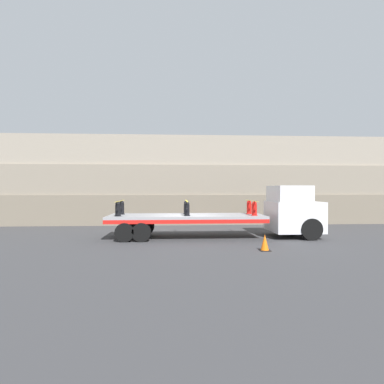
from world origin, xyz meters
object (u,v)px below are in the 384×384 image
flatbed_trailer (173,220)px  fire_hydrant_black_near_1 (187,209)px  fire_hydrant_black_far_1 (186,208)px  fire_hydrant_red_far_2 (249,207)px  traffic_cone (265,243)px  fire_hydrant_black_near_0 (118,209)px  fire_hydrant_black_far_0 (122,208)px  fire_hydrant_red_near_2 (254,209)px  truck_cab (294,211)px

flatbed_trailer → fire_hydrant_black_near_1: fire_hydrant_black_near_1 is taller
flatbed_trailer → fire_hydrant_black_far_1: bearing=38.1°
fire_hydrant_red_far_2 → fire_hydrant_black_far_1: bearing=180.0°
fire_hydrant_black_far_1 → traffic_cone: bearing=-52.3°
fire_hydrant_black_near_0 → traffic_cone: bearing=-24.2°
fire_hydrant_black_far_0 → fire_hydrant_black_far_1: 3.56m
fire_hydrant_black_near_1 → fire_hydrant_red_near_2: 3.56m
fire_hydrant_black_far_1 → fire_hydrant_red_near_2: same height
fire_hydrant_black_near_1 → fire_hydrant_black_far_1: same height
fire_hydrant_black_near_0 → fire_hydrant_black_far_0: 1.11m
fire_hydrant_black_near_1 → fire_hydrant_black_far_1: 1.11m
fire_hydrant_black_near_1 → fire_hydrant_red_near_2: bearing=0.0°
flatbed_trailer → fire_hydrant_black_near_0: 2.97m
truck_cab → traffic_cone: truck_cab is taller
fire_hydrant_red_far_2 → fire_hydrant_black_near_0: bearing=-171.2°
fire_hydrant_black_far_0 → fire_hydrant_black_near_1: 3.72m
fire_hydrant_black_near_0 → fire_hydrant_black_near_1: (3.56, 0.00, 0.00)m
fire_hydrant_black_near_1 → fire_hydrant_red_far_2: same height
fire_hydrant_black_near_0 → fire_hydrant_red_near_2: bearing=0.0°
truck_cab → fire_hydrant_black_far_0: bearing=176.7°
flatbed_trailer → fire_hydrant_black_far_1: (0.71, 0.55, 0.62)m
traffic_cone → fire_hydrant_black_far_0: bearing=148.5°
fire_hydrant_black_near_0 → fire_hydrant_red_near_2: (7.11, 0.00, 0.00)m
fire_hydrant_red_near_2 → fire_hydrant_black_far_0: bearing=171.2°
fire_hydrant_black_near_0 → fire_hydrant_black_near_1: same height
fire_hydrant_black_near_0 → fire_hydrant_black_far_0: bearing=90.0°
flatbed_trailer → traffic_cone: bearing=-42.6°
fire_hydrant_red_near_2 → fire_hydrant_red_far_2: size_ratio=1.00×
fire_hydrant_black_far_1 → flatbed_trailer: bearing=-141.9°
fire_hydrant_black_far_1 → fire_hydrant_black_near_0: bearing=-162.7°
fire_hydrant_black_far_1 → fire_hydrant_black_near_1: bearing=-90.0°
truck_cab → fire_hydrant_black_near_1: 5.97m
truck_cab → fire_hydrant_black_near_0: size_ratio=3.73×
fire_hydrant_black_near_1 → fire_hydrant_black_far_0: bearing=162.7°
truck_cab → fire_hydrant_black_far_1: 5.97m
flatbed_trailer → traffic_cone: flatbed_trailer is taller
fire_hydrant_black_near_0 → fire_hydrant_red_far_2: size_ratio=1.00×
traffic_cone → fire_hydrant_red_far_2: bearing=85.0°
fire_hydrant_black_far_1 → fire_hydrant_black_far_0: bearing=180.0°
flatbed_trailer → fire_hydrant_black_near_0: (-2.85, -0.55, 0.62)m
traffic_cone → truck_cab: bearing=52.6°
fire_hydrant_red_far_2 → fire_hydrant_black_far_0: bearing=180.0°
truck_cab → fire_hydrant_red_far_2: bearing=166.9°
fire_hydrant_black_near_0 → fire_hydrant_red_near_2: same height
fire_hydrant_red_far_2 → traffic_cone: bearing=-95.0°
fire_hydrant_red_near_2 → traffic_cone: size_ratio=1.08×
truck_cab → traffic_cone: 4.64m
fire_hydrant_red_near_2 → fire_hydrant_red_far_2: 1.11m
truck_cab → fire_hydrant_red_far_2: 2.45m
fire_hydrant_black_near_1 → fire_hydrant_black_far_1: size_ratio=1.00×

